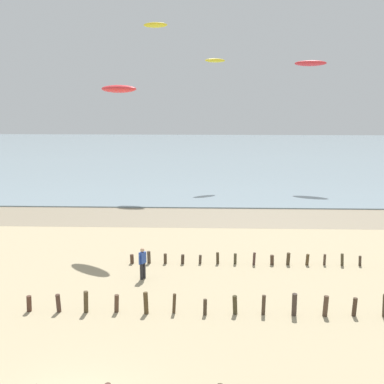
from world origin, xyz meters
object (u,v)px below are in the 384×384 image
person_left_flank (143,262)px  kite_aloft_4 (155,25)px  kite_aloft_2 (215,60)px  kite_aloft_3 (310,63)px  kite_aloft_0 (118,89)px

person_left_flank → kite_aloft_4: (-1.86, 25.64, 15.21)m
person_left_flank → kite_aloft_2: 30.80m
kite_aloft_3 → kite_aloft_4: size_ratio=1.36×
person_left_flank → kite_aloft_3: bearing=63.4°
kite_aloft_2 → kite_aloft_3: (9.80, -0.35, -0.32)m
person_left_flank → kite_aloft_2: bearing=81.8°
kite_aloft_0 → kite_aloft_2: 21.98m
person_left_flank → kite_aloft_3: (13.87, 27.73, 11.66)m
person_left_flank → kite_aloft_4: size_ratio=0.71×
person_left_flank → kite_aloft_0: bearing=107.8°
kite_aloft_3 → person_left_flank: bearing=84.1°
kite_aloft_0 → kite_aloft_2: bearing=109.3°
kite_aloft_4 → kite_aloft_0: bearing=-83.7°
person_left_flank → kite_aloft_3: size_ratio=0.52×
kite_aloft_2 → kite_aloft_4: kite_aloft_4 is taller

